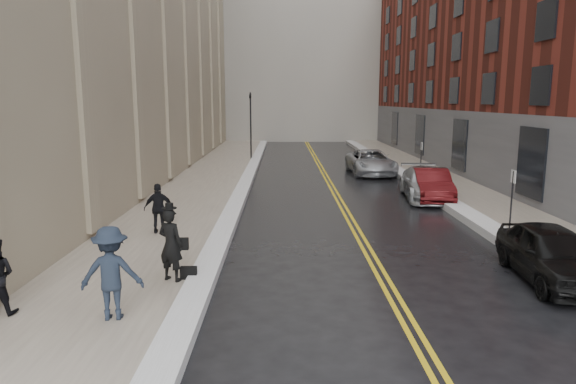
{
  "coord_description": "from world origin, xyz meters",
  "views": [
    {
      "loc": [
        -0.14,
        -9.59,
        4.63
      ],
      "look_at": [
        0.03,
        7.26,
        1.6
      ],
      "focal_mm": 32.0,
      "sensor_mm": 36.0,
      "label": 1
    }
  ],
  "objects_px": {
    "pedestrian_b": "(111,273)",
    "car_silver_far": "(371,162)",
    "pedestrian_c": "(159,208)",
    "car_maroon": "(431,185)",
    "car_silver_near": "(426,183)",
    "pedestrian_main": "(171,245)",
    "car_black": "(552,254)"
  },
  "relations": [
    {
      "from": "car_silver_far",
      "to": "pedestrian_main",
      "type": "xyz_separation_m",
      "value": [
        -8.34,
        -19.68,
        0.31
      ]
    },
    {
      "from": "car_silver_near",
      "to": "pedestrian_main",
      "type": "height_order",
      "value": "pedestrian_main"
    },
    {
      "from": "car_silver_far",
      "to": "pedestrian_b",
      "type": "distance_m",
      "value": 23.75
    },
    {
      "from": "pedestrian_main",
      "to": "pedestrian_c",
      "type": "distance_m",
      "value": 4.94
    },
    {
      "from": "pedestrian_main",
      "to": "pedestrian_b",
      "type": "bearing_deg",
      "value": 96.6
    },
    {
      "from": "pedestrian_main",
      "to": "pedestrian_b",
      "type": "height_order",
      "value": "pedestrian_b"
    },
    {
      "from": "pedestrian_main",
      "to": "pedestrian_b",
      "type": "xyz_separation_m",
      "value": [
        -0.73,
        -2.26,
        0.05
      ]
    },
    {
      "from": "car_black",
      "to": "car_silver_far",
      "type": "height_order",
      "value": "car_silver_far"
    },
    {
      "from": "car_black",
      "to": "pedestrian_c",
      "type": "height_order",
      "value": "pedestrian_c"
    },
    {
      "from": "pedestrian_b",
      "to": "pedestrian_c",
      "type": "bearing_deg",
      "value": -90.64
    },
    {
      "from": "pedestrian_b",
      "to": "car_silver_far",
      "type": "bearing_deg",
      "value": -118.75
    },
    {
      "from": "car_silver_near",
      "to": "pedestrian_c",
      "type": "height_order",
      "value": "pedestrian_c"
    },
    {
      "from": "car_maroon",
      "to": "car_silver_near",
      "type": "relative_size",
      "value": 0.88
    },
    {
      "from": "car_black",
      "to": "pedestrian_b",
      "type": "height_order",
      "value": "pedestrian_b"
    },
    {
      "from": "pedestrian_main",
      "to": "car_black",
      "type": "bearing_deg",
      "value": -153.95
    },
    {
      "from": "car_maroon",
      "to": "pedestrian_main",
      "type": "distance_m",
      "value": 14.81
    },
    {
      "from": "car_black",
      "to": "car_maroon",
      "type": "distance_m",
      "value": 10.91
    },
    {
      "from": "pedestrian_main",
      "to": "pedestrian_c",
      "type": "xyz_separation_m",
      "value": [
        -1.42,
        4.73,
        -0.08
      ]
    },
    {
      "from": "car_silver_near",
      "to": "car_silver_far",
      "type": "bearing_deg",
      "value": 103.96
    },
    {
      "from": "car_black",
      "to": "car_silver_near",
      "type": "height_order",
      "value": "car_silver_near"
    },
    {
      "from": "pedestrian_c",
      "to": "car_maroon",
      "type": "bearing_deg",
      "value": -161.3
    },
    {
      "from": "car_black",
      "to": "car_maroon",
      "type": "bearing_deg",
      "value": 94.24
    },
    {
      "from": "car_black",
      "to": "pedestrian_b",
      "type": "relative_size",
      "value": 2.19
    },
    {
      "from": "pedestrian_c",
      "to": "pedestrian_main",
      "type": "bearing_deg",
      "value": 95.38
    },
    {
      "from": "pedestrian_b",
      "to": "pedestrian_c",
      "type": "xyz_separation_m",
      "value": [
        -0.69,
        6.99,
        -0.13
      ]
    },
    {
      "from": "pedestrian_b",
      "to": "pedestrian_c",
      "type": "relative_size",
      "value": 1.15
    },
    {
      "from": "car_silver_near",
      "to": "pedestrian_b",
      "type": "bearing_deg",
      "value": -121.47
    },
    {
      "from": "car_maroon",
      "to": "car_silver_near",
      "type": "height_order",
      "value": "car_maroon"
    },
    {
      "from": "car_silver_near",
      "to": "pedestrian_c",
      "type": "distance_m",
      "value": 12.93
    },
    {
      "from": "car_maroon",
      "to": "car_black",
      "type": "bearing_deg",
      "value": -83.29
    },
    {
      "from": "pedestrian_main",
      "to": "car_silver_far",
      "type": "bearing_deg",
      "value": -88.47
    },
    {
      "from": "car_silver_far",
      "to": "pedestrian_b",
      "type": "height_order",
      "value": "pedestrian_b"
    }
  ]
}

